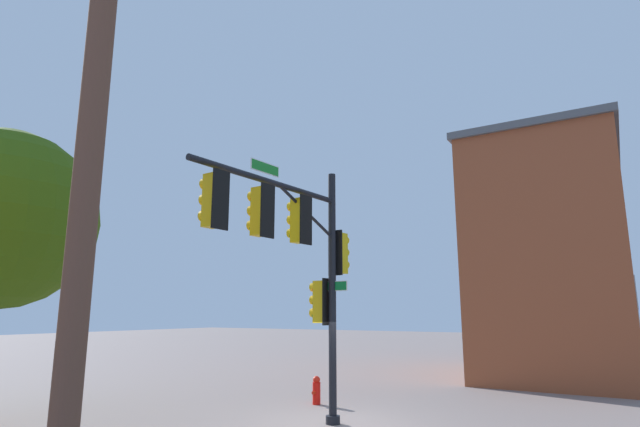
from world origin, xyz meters
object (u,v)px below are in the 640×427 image
at_px(brick_building, 553,261).
at_px(tree_near, 3,219).
at_px(utility_pole, 86,192).
at_px(signal_pole_assembly, 299,250).
at_px(fire_hydrant, 316,390).

bearing_deg(brick_building, tree_near, -32.97).
height_order(utility_pole, brick_building, brick_building).
relative_size(signal_pole_assembly, fire_hydrant, 7.81).
bearing_deg(signal_pole_assembly, fire_hydrant, -155.29).
xyz_separation_m(signal_pole_assembly, tree_near, (3.36, -7.28, 0.95)).
xyz_separation_m(utility_pole, brick_building, (-21.23, 2.55, 0.95)).
bearing_deg(fire_hydrant, tree_near, -40.07).
height_order(fire_hydrant, brick_building, brick_building).
bearing_deg(tree_near, fire_hydrant, 139.93).
height_order(signal_pole_assembly, utility_pole, utility_pole).
xyz_separation_m(utility_pole, tree_near, (-3.53, -8.93, 1.12)).
relative_size(utility_pole, fire_hydrant, 9.58).
relative_size(signal_pole_assembly, brick_building, 0.64).
distance_m(signal_pole_assembly, fire_hydrant, 5.38).
xyz_separation_m(tree_near, brick_building, (-17.70, 11.48, -0.18)).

